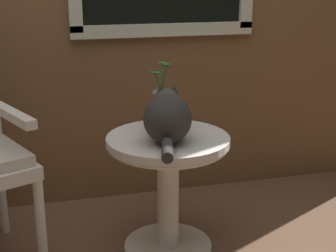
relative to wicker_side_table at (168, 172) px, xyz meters
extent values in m
cube|color=beige|center=(0.15, 0.65, 0.58)|extent=(1.03, 0.03, 0.07)
cylinder|color=silver|center=(0.00, 0.00, -0.39)|extent=(0.42, 0.42, 0.03)
cylinder|color=silver|center=(0.00, 0.00, -0.12)|extent=(0.10, 0.10, 0.51)
cylinder|color=silver|center=(0.00, 0.00, 0.16)|extent=(0.56, 0.56, 0.03)
torus|color=silver|center=(0.00, 0.00, 0.13)|extent=(0.54, 0.54, 0.02)
cylinder|color=silver|center=(-0.59, -0.04, -0.18)|extent=(0.04, 0.04, 0.45)
cylinder|color=silver|center=(-0.77, 0.38, -0.18)|extent=(0.04, 0.04, 0.45)
cube|color=silver|center=(-0.68, 0.17, 0.29)|extent=(0.23, 0.45, 0.04)
ellipsoid|color=#33302D|center=(-0.02, -0.07, 0.28)|extent=(0.27, 0.31, 0.21)
sphere|color=#494643|center=(0.02, 0.09, 0.32)|extent=(0.12, 0.12, 0.12)
cone|color=#33302D|center=(0.05, 0.08, 0.37)|extent=(0.04, 0.04, 0.04)
cone|color=#33302D|center=(-0.01, 0.10, 0.37)|extent=(0.04, 0.04, 0.04)
cylinder|color=#33302D|center=(-0.07, -0.26, 0.22)|extent=(0.11, 0.24, 0.05)
cylinder|color=gray|center=(0.00, 0.14, 0.18)|extent=(0.08, 0.08, 0.01)
ellipsoid|color=gray|center=(0.00, 0.14, 0.25)|extent=(0.13, 0.13, 0.13)
cylinder|color=gray|center=(0.00, 0.14, 0.33)|extent=(0.07, 0.07, 0.04)
torus|color=gray|center=(0.00, 0.14, 0.35)|extent=(0.09, 0.09, 0.02)
cylinder|color=#387533|center=(-0.01, 0.14, 0.39)|extent=(0.04, 0.01, 0.09)
cone|color=#387533|center=(-0.03, 0.14, 0.44)|extent=(0.04, 0.04, 0.02)
cylinder|color=#387533|center=(0.01, 0.16, 0.41)|extent=(0.03, 0.06, 0.13)
cone|color=#387533|center=(0.02, 0.19, 0.47)|extent=(0.04, 0.04, 0.02)
cylinder|color=#387533|center=(0.01, 0.12, 0.41)|extent=(0.02, 0.04, 0.13)
cone|color=#387533|center=(0.02, 0.11, 0.48)|extent=(0.04, 0.04, 0.02)
camera|label=1|loc=(-0.55, -2.08, 0.89)|focal=53.60mm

